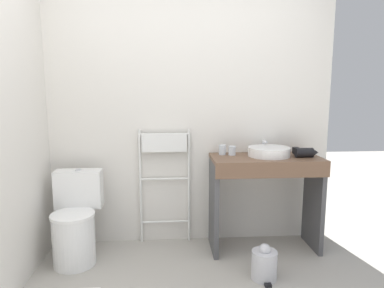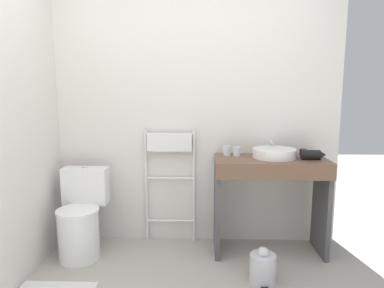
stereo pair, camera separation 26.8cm
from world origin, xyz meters
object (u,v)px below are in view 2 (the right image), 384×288
object	(u,v)px
towel_radiator	(170,160)
cup_near_edge	(237,151)
trash_bin	(263,268)
cup_near_wall	(227,150)
sink_basin	(274,153)
hair_dryer	(312,154)
toilet	(81,219)

from	to	relation	value
towel_radiator	cup_near_edge	size ratio (longest dim) A/B	13.11
trash_bin	cup_near_wall	bearing A→B (deg)	110.21
sink_basin	trash_bin	size ratio (longest dim) A/B	1.31
cup_near_wall	hair_dryer	xyz separation A→B (m)	(0.71, -0.16, -0.00)
toilet	cup_near_edge	distance (m)	1.50
cup_near_wall	hair_dryer	distance (m)	0.72
cup_near_wall	sink_basin	bearing A→B (deg)	-13.70
toilet	hair_dryer	size ratio (longest dim) A/B	3.74
cup_near_edge	trash_bin	xyz separation A→B (m)	(0.15, -0.61, -0.78)
sink_basin	cup_near_edge	bearing A→B (deg)	167.50
toilet	cup_near_edge	bearing A→B (deg)	8.81
cup_near_edge	hair_dryer	world-z (taller)	hair_dryer
towel_radiator	trash_bin	world-z (taller)	towel_radiator
cup_near_wall	hair_dryer	size ratio (longest dim) A/B	0.45
cup_near_edge	trash_bin	world-z (taller)	cup_near_edge
sink_basin	hair_dryer	distance (m)	0.31
sink_basin	cup_near_wall	size ratio (longest dim) A/B	4.11
hair_dryer	sink_basin	bearing A→B (deg)	168.49
cup_near_edge	trash_bin	size ratio (longest dim) A/B	0.29
cup_near_edge	towel_radiator	bearing A→B (deg)	171.11
cup_near_wall	cup_near_edge	xyz separation A→B (m)	(0.08, -0.03, -0.00)
towel_radiator	sink_basin	world-z (taller)	towel_radiator
towel_radiator	toilet	bearing A→B (deg)	-157.79
toilet	sink_basin	world-z (taller)	sink_basin
trash_bin	towel_radiator	bearing A→B (deg)	137.22
sink_basin	cup_near_edge	world-z (taller)	cup_near_edge
cup_near_edge	toilet	bearing A→B (deg)	-171.19
trash_bin	cup_near_edge	bearing A→B (deg)	103.85
cup_near_edge	trash_bin	distance (m)	1.00
towel_radiator	cup_near_wall	distance (m)	0.54
towel_radiator	sink_basin	size ratio (longest dim) A/B	2.91
toilet	cup_near_wall	distance (m)	1.42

